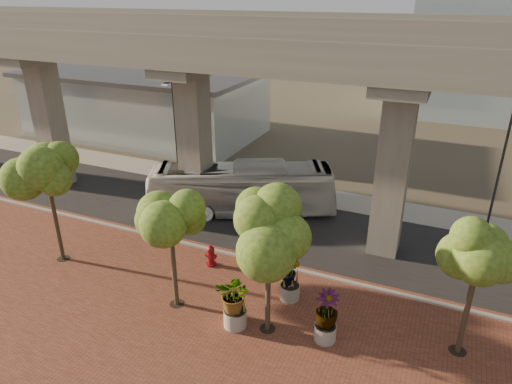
% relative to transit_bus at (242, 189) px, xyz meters
% --- Properties ---
extents(ground, '(160.00, 160.00, 0.00)m').
position_rel_transit_bus_xyz_m(ground, '(3.33, -3.12, -1.67)').
color(ground, '#3D392C').
rests_on(ground, ground).
extents(brick_plaza, '(70.00, 13.00, 0.06)m').
position_rel_transit_bus_xyz_m(brick_plaza, '(3.33, -11.12, -1.64)').
color(brick_plaza, brown).
rests_on(brick_plaza, ground).
extents(asphalt_road, '(90.00, 8.00, 0.04)m').
position_rel_transit_bus_xyz_m(asphalt_road, '(3.33, -1.12, -1.65)').
color(asphalt_road, black).
rests_on(asphalt_road, ground).
extents(curb_strip, '(70.00, 0.25, 0.16)m').
position_rel_transit_bus_xyz_m(curb_strip, '(3.33, -5.12, -1.59)').
color(curb_strip, gray).
rests_on(curb_strip, ground).
extents(far_sidewalk, '(90.00, 3.00, 0.06)m').
position_rel_transit_bus_xyz_m(far_sidewalk, '(3.33, 4.38, -1.64)').
color(far_sidewalk, gray).
rests_on(far_sidewalk, ground).
extents(transit_viaduct, '(72.00, 5.60, 12.40)m').
position_rel_transit_bus_xyz_m(transit_viaduct, '(3.33, -1.12, 5.61)').
color(transit_viaduct, gray).
rests_on(transit_viaduct, ground).
extents(station_pavilion, '(23.00, 13.00, 6.30)m').
position_rel_transit_bus_xyz_m(station_pavilion, '(-16.67, 12.88, 1.54)').
color(station_pavilion, '#A2B3B9').
rests_on(station_pavilion, ground).
extents(transit_bus, '(12.08, 7.61, 3.35)m').
position_rel_transit_bus_xyz_m(transit_bus, '(0.00, 0.00, 0.00)').
color(transit_bus, silver).
rests_on(transit_bus, ground).
extents(fire_hydrant, '(0.60, 0.54, 1.20)m').
position_rel_transit_bus_xyz_m(fire_hydrant, '(1.22, -6.44, -1.04)').
color(fire_hydrant, maroon).
rests_on(fire_hydrant, ground).
extents(planter_front, '(2.26, 2.26, 2.49)m').
position_rel_transit_bus_xyz_m(planter_front, '(4.51, -10.24, -0.10)').
color(planter_front, '#9B978C').
rests_on(planter_front, ground).
extents(planter_right, '(2.25, 2.25, 2.41)m').
position_rel_transit_bus_xyz_m(planter_right, '(8.33, -9.53, -0.16)').
color(planter_right, gray).
rests_on(planter_right, ground).
extents(planter_left, '(2.09, 2.09, 2.30)m').
position_rel_transit_bus_xyz_m(planter_left, '(6.03, -7.48, -0.21)').
color(planter_left, gray).
rests_on(planter_left, ground).
extents(street_tree_far_west, '(4.05, 4.05, 6.82)m').
position_rel_transit_bus_xyz_m(street_tree_far_west, '(-6.49, -9.15, 3.34)').
color(street_tree_far_west, '#4A3D2A').
rests_on(street_tree_far_west, ground).
extents(street_tree_near_west, '(3.33, 3.33, 6.20)m').
position_rel_transit_bus_xyz_m(street_tree_near_west, '(1.35, -10.00, 3.05)').
color(street_tree_near_west, '#4A3D2A').
rests_on(street_tree_near_west, ground).
extents(street_tree_near_east, '(3.76, 3.76, 6.48)m').
position_rel_transit_bus_xyz_m(street_tree_near_east, '(5.88, -9.88, 3.13)').
color(street_tree_near_east, '#4A3D2A').
rests_on(street_tree_near_east, ground).
extents(street_tree_far_east, '(3.03, 3.03, 6.06)m').
position_rel_transit_bus_xyz_m(street_tree_far_east, '(13.48, -8.01, 3.03)').
color(street_tree_far_east, '#4A3D2A').
rests_on(street_tree_far_east, ground).
extents(streetlamp_west, '(0.38, 1.10, 7.59)m').
position_rel_transit_bus_xyz_m(streetlamp_west, '(-6.93, 3.08, 2.76)').
color(streetlamp_west, '#2A2B2F').
rests_on(streetlamp_west, ground).
extents(streetlamp_east, '(0.41, 1.20, 8.30)m').
position_rel_transit_bus_xyz_m(streetlamp_east, '(14.70, 3.04, 3.17)').
color(streetlamp_east, '#303035').
rests_on(streetlamp_east, ground).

